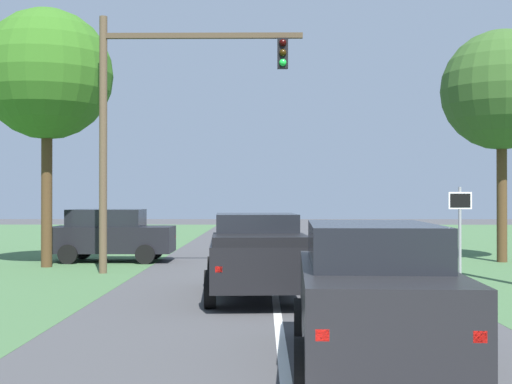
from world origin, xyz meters
TOP-DOWN VIEW (x-y plane):
  - ground_plane at (0.00, 10.01)m, footprint 120.00×120.00m
  - red_suv_near at (1.20, 5.51)m, footprint 2.30×5.07m
  - pickup_truck_lead at (-0.45, 12.20)m, footprint 2.54×5.52m
  - traffic_light at (-3.64, 17.28)m, footprint 6.20×0.40m
  - keep_moving_sign at (4.79, 14.09)m, footprint 0.60×0.09m
  - oak_tree_right at (8.24, 21.11)m, footprint 4.28×4.28m
  - crossing_suv_far at (-5.75, 21.21)m, footprint 4.34×2.18m
  - extra_tree_1 at (-7.45, 19.16)m, footprint 4.33×4.33m

SIDE VIEW (x-z plane):
  - ground_plane at x=0.00m, z-range 0.00..0.00m
  - crossing_suv_far at x=-5.75m, z-range 0.04..1.92m
  - pickup_truck_lead at x=-0.45m, z-range 0.03..1.97m
  - red_suv_near at x=1.20m, z-range 0.06..2.01m
  - keep_moving_sign at x=4.79m, z-range 0.36..2.94m
  - traffic_light at x=-3.64m, z-range 1.15..8.98m
  - oak_tree_right at x=8.24m, z-range 1.98..10.27m
  - extra_tree_1 at x=-7.45m, z-range 2.09..10.66m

